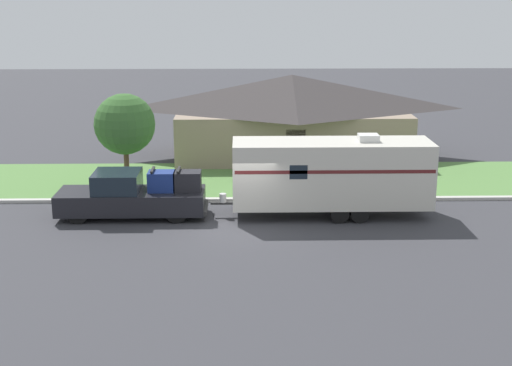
# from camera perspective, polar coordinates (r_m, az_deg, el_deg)

# --- Properties ---
(ground_plane) EXTENTS (120.00, 120.00, 0.00)m
(ground_plane) POSITION_cam_1_polar(r_m,az_deg,el_deg) (27.86, -0.93, -3.64)
(ground_plane) COLOR #38383D
(curb_strip) EXTENTS (80.00, 0.30, 0.14)m
(curb_strip) POSITION_cam_1_polar(r_m,az_deg,el_deg) (31.41, -0.98, -1.33)
(curb_strip) COLOR beige
(curb_strip) RESTS_ON ground_plane
(lawn_strip) EXTENTS (80.00, 7.00, 0.03)m
(lawn_strip) POSITION_cam_1_polar(r_m,az_deg,el_deg) (34.94, -1.01, 0.26)
(lawn_strip) COLOR #568442
(lawn_strip) RESTS_ON ground_plane
(house_across_street) EXTENTS (13.55, 6.93, 4.55)m
(house_across_street) POSITION_cam_1_polar(r_m,az_deg,el_deg) (39.77, 2.86, 5.52)
(house_across_street) COLOR gray
(house_across_street) RESTS_ON ground_plane
(pickup_truck) EXTENTS (6.07, 2.03, 2.02)m
(pickup_truck) POSITION_cam_1_polar(r_m,az_deg,el_deg) (29.46, -9.80, -1.02)
(pickup_truck) COLOR black
(pickup_truck) RESTS_ON ground_plane
(travel_trailer) EXTENTS (8.96, 2.32, 3.40)m
(travel_trailer) POSITION_cam_1_polar(r_m,az_deg,el_deg) (29.12, 6.08, 0.79)
(travel_trailer) COLOR black
(travel_trailer) RESTS_ON ground_plane
(mailbox) EXTENTS (0.48, 0.20, 1.37)m
(mailbox) POSITION_cam_1_polar(r_m,az_deg,el_deg) (32.80, 9.34, 0.94)
(mailbox) COLOR brown
(mailbox) RESTS_ON ground_plane
(tree_in_yard) EXTENTS (2.83, 2.83, 4.44)m
(tree_in_yard) POSITION_cam_1_polar(r_m,az_deg,el_deg) (33.57, -10.46, 4.64)
(tree_in_yard) COLOR brown
(tree_in_yard) RESTS_ON ground_plane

